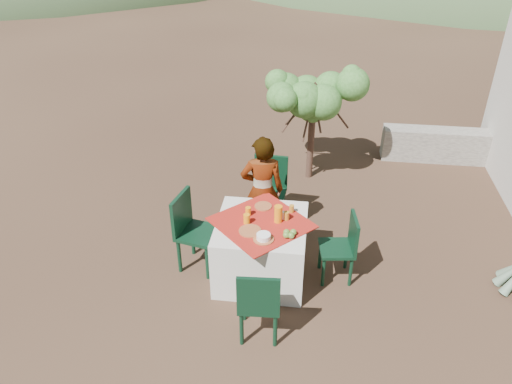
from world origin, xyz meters
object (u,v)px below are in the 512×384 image
Objects in this scene: chair_far at (269,188)px; chair_right at (343,245)px; juice_pitcher at (278,214)px; chair_near at (259,302)px; table at (261,249)px; chair_left at (192,228)px; person at (262,191)px; shrub_tree at (317,101)px.

chair_far is 1.42m from chair_right.
juice_pitcher is (0.21, -1.07, 0.32)m from chair_far.
chair_far reaches higher than chair_near.
chair_right is at bearing -131.95° from chair_near.
table is at bearing -167.82° from juice_pitcher.
chair_far is at bearing 91.28° from table.
chair_right is at bearing -77.91° from chair_left.
chair_near is at bearing -94.98° from juice_pitcher.
juice_pitcher is at bearing 103.02° from person.
shrub_tree is (-0.41, 2.42, 0.79)m from chair_right.
chair_left is 0.61× the size of shrub_tree.
juice_pitcher is (0.09, 1.03, 0.36)m from chair_near.
chair_near is at bearing -97.09° from shrub_tree.
person is at bearing -87.82° from chair_near.
chair_far is at bearing -111.85° from shrub_tree.
table is 0.86m from chair_left.
chair_right is 0.57× the size of person.
chair_near is 3.59m from shrub_tree.
shrub_tree is 7.83× the size of juice_pitcher.
chair_left is 1.07m from juice_pitcher.
chair_left is 1.16× the size of chair_right.
table is 0.79m from person.
table is 1.00m from chair_near.
chair_far is 0.65× the size of person.
chair_left is (-0.84, 0.08, 0.16)m from table.
shrub_tree is (0.60, 1.80, 0.52)m from person.
shrub_tree is (1.37, 2.41, 0.72)m from chair_left.
chair_left is 2.87m from shrub_tree.
chair_near is (0.10, -0.99, 0.12)m from table.
shrub_tree is at bearing 78.02° from table.
chair_right is at bearing 4.82° from table.
chair_right is (0.94, 0.08, 0.09)m from table.
chair_far is 4.76× the size of juice_pitcher.
chair_far is 2.11m from chair_near.
juice_pitcher is (-0.34, -2.46, -0.40)m from shrub_tree.
chair_right is 2.58m from shrub_tree.
shrub_tree is (0.55, 1.38, 0.72)m from chair_far.
table is 0.87× the size of person.
chair_left is (-0.94, 1.07, 0.04)m from chair_near.
chair_far is at bearing -90.23° from chair_near.
shrub_tree is at bearing 82.03° from juice_pitcher.
chair_left reaches higher than chair_near.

